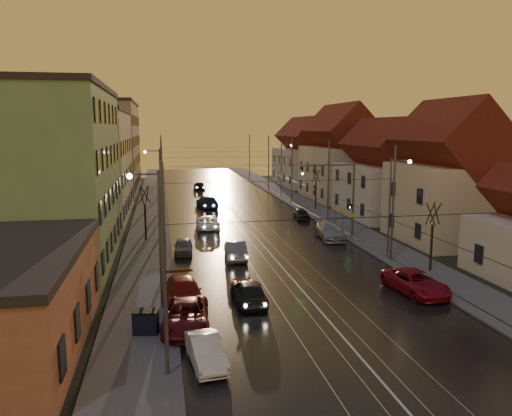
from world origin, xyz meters
TOP-DOWN VIEW (x-y plane):
  - ground at (0.00, 0.00)m, footprint 160.00×160.00m
  - road at (0.00, 40.00)m, footprint 16.00×120.00m
  - sidewalk_left at (-10.00, 40.00)m, footprint 4.00×120.00m
  - sidewalk_right at (10.00, 40.00)m, footprint 4.00×120.00m
  - tram_rail_0 at (-2.20, 40.00)m, footprint 0.06×120.00m
  - tram_rail_1 at (-0.77, 40.00)m, footprint 0.06×120.00m
  - tram_rail_2 at (0.77, 40.00)m, footprint 0.06×120.00m
  - tram_rail_3 at (2.20, 40.00)m, footprint 0.06×120.00m
  - apartment_left_1 at (-17.50, 14.00)m, footprint 10.00×18.00m
  - apartment_left_2 at (-17.50, 34.00)m, footprint 10.00×20.00m
  - apartment_left_3 at (-17.50, 58.00)m, footprint 10.00×24.00m
  - house_right_1 at (17.00, 15.00)m, footprint 8.67×10.20m
  - house_right_2 at (17.00, 28.00)m, footprint 9.18×12.24m
  - house_right_3 at (17.00, 43.00)m, footprint 9.18×14.28m
  - house_right_4 at (17.00, 61.00)m, footprint 9.18×16.32m
  - catenary_pole_l_0 at (-8.60, -6.00)m, footprint 0.16×0.16m
  - catenary_pole_l_1 at (-8.60, 9.00)m, footprint 0.16×0.16m
  - catenary_pole_r_1 at (8.60, 9.00)m, footprint 0.16×0.16m
  - catenary_pole_l_2 at (-8.60, 24.00)m, footprint 0.16×0.16m
  - catenary_pole_r_2 at (8.60, 24.00)m, footprint 0.16×0.16m
  - catenary_pole_l_3 at (-8.60, 39.00)m, footprint 0.16×0.16m
  - catenary_pole_r_3 at (8.60, 39.00)m, footprint 0.16×0.16m
  - catenary_pole_l_4 at (-8.60, 54.00)m, footprint 0.16×0.16m
  - catenary_pole_r_4 at (8.60, 54.00)m, footprint 0.16×0.16m
  - catenary_pole_l_5 at (-8.60, 72.00)m, footprint 0.16×0.16m
  - catenary_pole_r_5 at (8.60, 72.00)m, footprint 0.16×0.16m
  - street_lamp_0 at (-9.10, 2.00)m, footprint 1.75×0.32m
  - street_lamp_1 at (9.10, 10.00)m, footprint 1.75×0.32m
  - street_lamp_2 at (-9.10, 30.00)m, footprint 1.75×0.32m
  - street_lamp_3 at (9.10, 46.00)m, footprint 1.75×0.32m
  - traffic_light_mast at (7.99, 18.00)m, footprint 5.30×0.32m
  - bare_tree_0 at (-10.20, 20.00)m, footprint 1.09×1.09m
  - bare_tree_1 at (10.20, 6.00)m, footprint 1.09×1.09m
  - bare_tree_2 at (10.40, 34.00)m, footprint 1.09×1.09m
  - driving_car_0 at (-3.75, 2.03)m, footprint 1.80×4.36m
  - driving_car_1 at (-3.05, 12.24)m, footprint 1.87×4.62m
  - driving_car_2 at (-4.11, 24.64)m, footprint 2.46×5.03m
  - driving_car_3 at (-2.90, 38.35)m, footprint 2.83×5.68m
  - driving_car_4 at (-2.52, 57.27)m, footprint 1.72×4.18m
  - parked_left_0 at (-6.92, -5.17)m, footprint 1.75×3.89m
  - parked_left_1 at (-7.60, -1.10)m, footprint 2.68×5.27m
  - parked_left_2 at (-7.51, 2.81)m, footprint 2.36×5.02m
  - parked_left_3 at (-7.02, 14.72)m, footprint 1.70×3.75m
  - parked_right_0 at (6.86, 1.93)m, footprint 2.94×5.37m
  - parked_right_1 at (6.73, 17.74)m, footprint 2.58×5.37m
  - parked_right_2 at (6.89, 28.15)m, footprint 1.71×3.74m
  - dumpster at (-9.60, -1.54)m, footprint 1.31×0.98m

SIDE VIEW (x-z plane):
  - ground at x=0.00m, z-range 0.00..0.00m
  - road at x=0.00m, z-range 0.00..0.04m
  - tram_rail_0 at x=-2.20m, z-range 0.04..0.07m
  - tram_rail_1 at x=-0.77m, z-range 0.04..0.07m
  - tram_rail_2 at x=0.77m, z-range 0.04..0.07m
  - tram_rail_3 at x=2.20m, z-range 0.04..0.07m
  - sidewalk_left at x=-10.00m, z-range 0.00..0.15m
  - sidewalk_right at x=10.00m, z-range 0.00..0.15m
  - parked_left_0 at x=-6.92m, z-range 0.00..1.24m
  - parked_right_2 at x=6.89m, z-range 0.00..1.24m
  - parked_left_3 at x=-7.02m, z-range 0.00..1.25m
  - driving_car_2 at x=-4.11m, z-range 0.00..1.38m
  - dumpster at x=-9.60m, z-range 0.15..1.25m
  - parked_left_2 at x=-7.51m, z-range 0.00..1.42m
  - driving_car_4 at x=-2.52m, z-range 0.00..1.42m
  - parked_right_0 at x=6.86m, z-range 0.00..1.43m
  - parked_left_1 at x=-7.60m, z-range 0.00..1.43m
  - driving_car_0 at x=-3.75m, z-range 0.00..1.48m
  - driving_car_1 at x=-3.05m, z-range 0.00..1.49m
  - parked_right_1 at x=6.73m, z-range 0.00..1.51m
  - driving_car_3 at x=-2.90m, z-range 0.00..1.58m
  - bare_tree_0 at x=-10.20m, z-range -0.07..5.04m
  - bare_tree_1 at x=10.20m, z-range -0.07..5.04m
  - bare_tree_2 at x=10.40m, z-range -0.07..5.04m
  - catenary_pole_l_0 at x=-8.60m, z-range 0.00..9.00m
  - catenary_pole_l_1 at x=-8.60m, z-range 0.00..9.00m
  - catenary_pole_r_1 at x=8.60m, z-range 0.00..9.00m
  - catenary_pole_l_2 at x=-8.60m, z-range 0.00..9.00m
  - catenary_pole_r_2 at x=8.60m, z-range 0.00..9.00m
  - catenary_pole_l_3 at x=-8.60m, z-range 0.00..9.00m
  - catenary_pole_r_3 at x=8.60m, z-range 0.00..9.00m
  - catenary_pole_l_4 at x=-8.60m, z-range 0.00..9.00m
  - catenary_pole_r_4 at x=8.60m, z-range 0.00..9.00m
  - catenary_pole_l_5 at x=-8.60m, z-range 0.00..9.00m
  - catenary_pole_r_5 at x=8.60m, z-range 0.00..9.00m
  - traffic_light_mast at x=7.99m, z-range 1.00..8.20m
  - house_right_2 at x=17.00m, z-range 0.04..9.24m
  - street_lamp_0 at x=-9.10m, z-range 0.89..8.89m
  - street_lamp_1 at x=9.10m, z-range 0.89..8.89m
  - street_lamp_2 at x=-9.10m, z-range 0.89..8.89m
  - street_lamp_3 at x=9.10m, z-range 0.89..8.89m
  - house_right_4 at x=17.00m, z-range 0.05..10.05m
  - house_right_1 at x=17.00m, z-range 0.05..10.85m
  - house_right_3 at x=17.00m, z-range 0.05..11.55m
  - apartment_left_2 at x=-17.50m, z-range 0.00..12.00m
  - apartment_left_1 at x=-17.50m, z-range 0.00..13.00m
  - apartment_left_3 at x=-17.50m, z-range 0.00..14.00m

